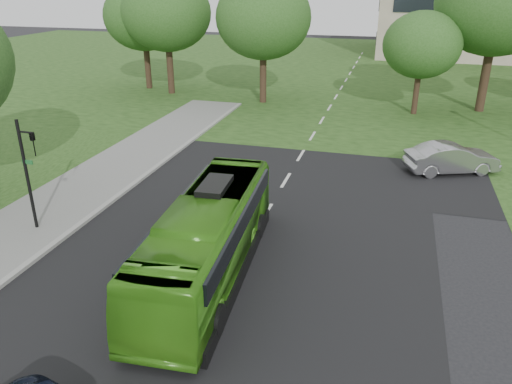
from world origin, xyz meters
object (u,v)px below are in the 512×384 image
Objects in this scene: bus at (208,238)px; tree_park_d at (498,3)px; tree_park_b at (263,18)px; traffic_light at (29,168)px; tree_park_c at (422,45)px; tree_park_a at (166,13)px; tree_park_f at (144,16)px; sedan at (452,158)px.

tree_park_d is at bearing 62.45° from bus.
traffic_light is (-2.87, -24.44, -3.87)m from tree_park_b.
bus is at bearing -105.83° from tree_park_c.
tree_park_a reaches higher than bus.
tree_park_f is 0.92× the size of bus.
traffic_light is at bearing -72.07° from tree_park_f.
tree_park_c is 0.80× the size of tree_park_f.
traffic_light is at bearing 102.42° from sedan.
traffic_light is (8.77, -27.10, -3.61)m from tree_park_f.
sedan is (13.65, -12.96, -5.80)m from tree_park_b.
tree_park_c reaches higher than sedan.
tree_park_a is 0.86× the size of tree_park_d.
bus reaches higher than sedan.
tree_park_f reaches higher than bus.
tree_park_a is 25.57m from tree_park_d.
tree_park_d is 1.24× the size of tree_park_f.
bus is at bearing -113.72° from tree_park_d.
tree_park_b reaches higher than tree_park_f.
tree_park_b is at bearing -12.87° from tree_park_f.
tree_park_f reaches higher than sedan.
tree_park_d reaches higher than tree_park_b.
tree_park_a is 8.80m from tree_park_b.
tree_park_d is (25.54, 0.41, 1.05)m from tree_park_a.
tree_park_c is at bearing -3.06° from tree_park_b.
sedan is at bearing -102.29° from tree_park_d.
tree_park_f is at bearing 177.87° from tree_park_d.
bus is 2.13× the size of sedan.
bus is at bearing -59.69° from tree_park_f.
tree_park_c is at bearing -155.31° from tree_park_d.
tree_park_a is 20.82m from tree_park_c.
tree_park_b is 12.07m from tree_park_c.
tree_park_d is 30.39m from bus.
tree_park_c is at bearing -7.96° from tree_park_f.
tree_park_d is (4.87, 2.24, 2.79)m from tree_park_c.
tree_park_a is 27.14m from sedan.
tree_park_b is at bearing 96.96° from bus.
tree_park_d is 1.15× the size of bus.
tree_park_f reaches higher than tree_park_c.
tree_park_b is at bearing -174.57° from tree_park_d.
tree_park_b reaches higher than traffic_light.
tree_park_d is at bearing 24.69° from tree_park_c.
tree_park_c is 1.60× the size of traffic_light.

